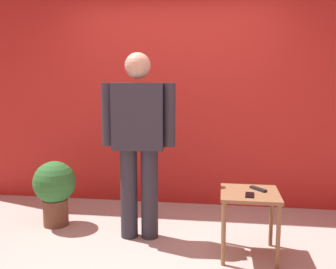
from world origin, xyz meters
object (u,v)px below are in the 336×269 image
at_px(tv_remote, 258,189).
at_px(potted_plant, 55,188).
at_px(cell_phone, 250,195).
at_px(side_table, 250,203).
at_px(standing_person, 139,137).

distance_m(tv_remote, potted_plant, 2.09).
relative_size(cell_phone, potted_plant, 0.21).
distance_m(cell_phone, potted_plant, 2.04).
bearing_deg(cell_phone, tv_remote, 68.83).
xyz_separation_m(side_table, cell_phone, (-0.01, -0.10, 0.10)).
distance_m(cell_phone, tv_remote, 0.19).
relative_size(side_table, cell_phone, 3.97).
relative_size(standing_person, side_table, 3.11).
bearing_deg(tv_remote, side_table, -176.35).
height_order(cell_phone, potted_plant, potted_plant).
distance_m(standing_person, tv_remote, 1.19).
relative_size(side_table, tv_remote, 3.37).
distance_m(standing_person, potted_plant, 1.13).
height_order(standing_person, side_table, standing_person).
bearing_deg(side_table, standing_person, 166.54).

